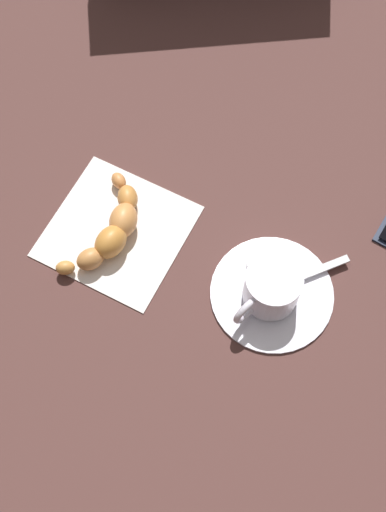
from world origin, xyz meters
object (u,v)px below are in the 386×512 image
saucer (272,293)px  teaspoon (283,284)px  sugar_packet (272,260)px  croissant (113,230)px  espresso_cup (271,288)px  napkin (117,231)px

saucer → teaspoon: bearing=76.0°
sugar_packet → croissant: 0.20m
teaspoon → sugar_packet: 0.03m
espresso_cup → sugar_packet: (-0.02, 0.04, -0.02)m
saucer → napkin: 0.21m
saucer → napkin: bearing=-164.0°
espresso_cup → croissant: size_ratio=0.61×
napkin → croissant: size_ratio=1.05×
saucer → croissant: 0.21m
croissant → saucer: bearing=18.4°
espresso_cup → sugar_packet: 0.05m
saucer → teaspoon: size_ratio=1.21×
sugar_packet → napkin: sugar_packet is taller
napkin → sugar_packet: bearing=26.8°
napkin → teaspoon: bearing=19.7°
espresso_cup → croissant: (-0.19, -0.06, -0.02)m
teaspoon → croissant: bearing=-158.0°
espresso_cup → sugar_packet: espresso_cup is taller
espresso_cup → napkin: (-0.20, -0.05, -0.03)m
teaspoon → sugar_packet: (-0.03, 0.02, 0.00)m
saucer → sugar_packet: bearing=128.9°
teaspoon → sugar_packet: size_ratio=2.06×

